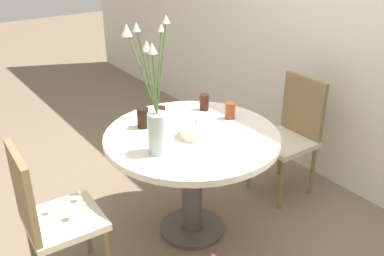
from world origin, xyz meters
TOP-DOWN VIEW (x-y plane):
  - ground_plane at (0.00, 0.00)m, footprint 16.00×16.00m
  - wall_back at (0.00, 1.32)m, footprint 8.00×0.05m
  - dining_table at (0.00, 0.00)m, footprint 1.10×1.10m
  - chair_near_front at (0.02, 0.93)m, footprint 0.41×0.41m
  - chair_right_flank at (-0.05, -0.92)m, footprint 0.42×0.42m
  - birthday_cake at (0.04, -0.00)m, footprint 0.20×0.20m
  - flower_vase at (0.07, -0.30)m, footprint 0.30×0.24m
  - side_plate at (-0.18, 0.18)m, footprint 0.17×0.17m
  - drink_glass_0 at (-0.25, 0.29)m, footprint 0.06×0.06m
  - drink_glass_1 at (-0.04, 0.35)m, footprint 0.07×0.07m
  - drink_glass_2 at (-0.27, -0.06)m, footprint 0.07×0.07m
  - drink_glass_3 at (-0.26, -0.19)m, footprint 0.08×0.08m

SIDE VIEW (x-z plane):
  - ground_plane at x=0.00m, z-range 0.00..0.00m
  - chair_near_front at x=0.02m, z-range 0.06..0.97m
  - chair_right_flank at x=-0.05m, z-range 0.06..0.97m
  - dining_table at x=0.00m, z-range 0.22..0.96m
  - side_plate at x=-0.18m, z-range 0.74..0.75m
  - birthday_cake at x=0.04m, z-range 0.72..0.84m
  - drink_glass_2 at x=-0.27m, z-range 0.74..0.84m
  - drink_glass_1 at x=-0.04m, z-range 0.74..0.85m
  - drink_glass_0 at x=-0.25m, z-range 0.74..0.86m
  - drink_glass_3 at x=-0.26m, z-range 0.74..0.87m
  - flower_vase at x=0.07m, z-range 0.59..1.36m
  - wall_back at x=0.00m, z-range 0.00..2.60m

